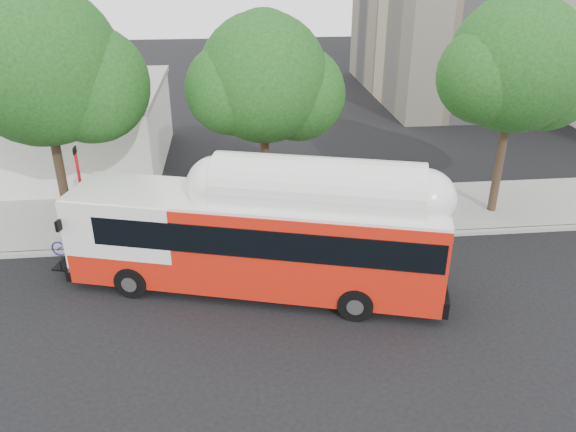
{
  "coord_description": "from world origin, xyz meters",
  "views": [
    {
      "loc": [
        -2.3,
        -15.68,
        10.66
      ],
      "look_at": [
        -0.36,
        3.0,
        1.63
      ],
      "focal_mm": 35.0,
      "sensor_mm": 36.0,
      "label": 1
    }
  ],
  "objects": [
    {
      "name": "transit_bus",
      "position": [
        -1.6,
        0.77,
        1.83
      ],
      "size": [
        13.35,
        5.92,
        3.91
      ],
      "rotation": [
        0.0,
        0.0,
        -0.28
      ],
      "color": "red",
      "rests_on": "ground"
    },
    {
      "name": "low_commercial_bldg",
      "position": [
        -14.0,
        14.0,
        2.15
      ],
      "size": [
        16.2,
        10.2,
        4.25
      ],
      "color": "silver",
      "rests_on": "ground"
    },
    {
      "name": "sidewalk",
      "position": [
        0.0,
        6.5,
        0.07
      ],
      "size": [
        60.0,
        5.0,
        0.15
      ],
      "primitive_type": "cube",
      "color": "gray",
      "rests_on": "ground"
    },
    {
      "name": "ground",
      "position": [
        0.0,
        0.0,
        0.0
      ],
      "size": [
        120.0,
        120.0,
        0.0
      ],
      "primitive_type": "plane",
      "color": "black",
      "rests_on": "ground"
    },
    {
      "name": "street_tree_right",
      "position": [
        9.44,
        5.86,
        6.26
      ],
      "size": [
        6.21,
        5.4,
        9.18
      ],
      "color": "#2D2116",
      "rests_on": "ground"
    },
    {
      "name": "curb_strip",
      "position": [
        0.0,
        3.9,
        0.07
      ],
      "size": [
        60.0,
        0.3,
        0.15
      ],
      "primitive_type": "cube",
      "color": "gray",
      "rests_on": "ground"
    },
    {
      "name": "signal_pole",
      "position": [
        -7.99,
        4.33,
        2.12
      ],
      "size": [
        0.12,
        0.39,
        4.13
      ],
      "color": "red",
      "rests_on": "ground"
    },
    {
      "name": "red_curb_segment",
      "position": [
        -3.0,
        3.9,
        0.08
      ],
      "size": [
        10.0,
        0.32,
        0.16
      ],
      "primitive_type": "cube",
      "color": "#9C1112",
      "rests_on": "ground"
    },
    {
      "name": "street_tree_mid",
      "position": [
        -0.59,
        6.06,
        5.91
      ],
      "size": [
        5.75,
        5.0,
        8.62
      ],
      "color": "#2D2116",
      "rests_on": "ground"
    },
    {
      "name": "street_tree_left",
      "position": [
        -8.53,
        5.56,
        6.6
      ],
      "size": [
        6.67,
        5.8,
        9.74
      ],
      "color": "#2D2116",
      "rests_on": "ground"
    }
  ]
}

